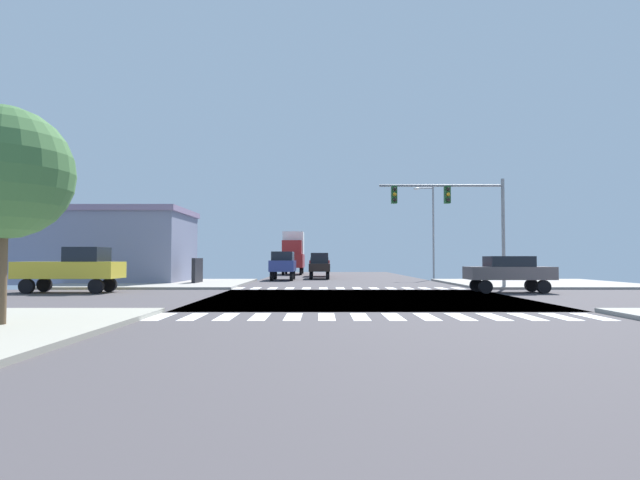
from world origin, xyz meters
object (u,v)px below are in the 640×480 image
Objects in this scene: box_truck_trailing_1 at (292,252)px; suv_middle_2 at (281,263)px; street_lamp at (429,224)px; sedan_nearside_1 at (318,266)px; bank_building at (108,246)px; pickup_farside_1 at (71,268)px; suv_leading_1 at (318,262)px; sidewalk_tree at (1,173)px; sedan_queued_3 at (507,271)px; traffic_signal_mast at (453,207)px.

box_truck_trailing_1 is 1.57× the size of suv_middle_2.
sedan_nearside_1 is at bearing 172.29° from street_lamp.
pickup_farside_1 is (2.68, -10.78, -1.41)m from bank_building.
street_lamp is 12.48m from suv_leading_1.
suv_middle_2 is at bearing 90.00° from box_truck_trailing_1.
sidewalk_tree reaches higher than sedan_queued_3.
bank_building is at bearing 107.40° from sidewalk_tree.
bank_building is 2.82× the size of suv_middle_2.
pickup_farside_1 is at bearing 57.73° from suv_middle_2.
bank_building reaches higher than pickup_farside_1.
street_lamp is 1.10× the size of box_truck_trailing_1.
box_truck_trailing_1 is (12.40, 20.28, -0.14)m from bank_building.
sedan_nearside_1 is at bearing 118.34° from traffic_signal_mast.
traffic_signal_mast is 1.33× the size of sidewalk_tree.
traffic_signal_mast is 22.50m from suv_leading_1.
sedan_nearside_1 is (-9.49, 1.29, -3.63)m from street_lamp.
sedan_nearside_1 is 6.09m from suv_leading_1.
box_truck_trailing_1 is (-3.00, 13.08, 1.45)m from sedan_nearside_1.
sidewalk_tree is 0.77× the size of box_truck_trailing_1.
traffic_signal_mast is 24.59m from bank_building.
sidewalk_tree reaches higher than pickup_farside_1.
pickup_farside_1 is (-22.21, -16.69, -3.45)m from street_lamp.
suv_middle_2 is at bearing 80.66° from sidewalk_tree.
traffic_signal_mast reaches higher than sidewalk_tree.
box_truck_trailing_1 is at bearing 83.91° from sidewalk_tree.
traffic_signal_mast reaches higher than suv_leading_1.
sidewalk_tree reaches higher than box_truck_trailing_1.
pickup_farside_1 is (-12.72, -17.98, 0.17)m from sedan_nearside_1.
sidewalk_tree reaches higher than bank_building.
bank_building is 11.20m from pickup_farside_1.
street_lamp is at bearing -178.87° from sedan_queued_3.
street_lamp is at bearing 142.17° from suv_leading_1.
sedan_queued_3 is 0.93× the size of suv_leading_1.
traffic_signal_mast reaches higher than bank_building.
street_lamp is at bearing 172.29° from sedan_nearside_1.
bank_building is 3.01× the size of sedan_nearside_1.
suv_middle_2 is (-3.00, -2.59, 0.28)m from sedan_nearside_1.
pickup_farside_1 is 22.54m from sedan_queued_3.
bank_building is at bearing -166.02° from pickup_farside_1.
sedan_nearside_1 is 20.49m from sedan_queued_3.
bank_building is 17.08m from sedan_nearside_1.
suv_leading_1 is at bearing 113.20° from box_truck_trailing_1.
bank_building reaches higher than suv_middle_2.
traffic_signal_mast is at bearing 47.09° from sidewalk_tree.
traffic_signal_mast is 17.09m from sedan_nearside_1.
suv_leading_1 is at bearing 40.78° from bank_building.
bank_building is 13.30m from suv_middle_2.
street_lamp reaches higher than traffic_signal_mast.
traffic_signal_mast is 0.93× the size of street_lamp.
box_truck_trailing_1 is (-3.00, 7.00, 1.17)m from suv_leading_1.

